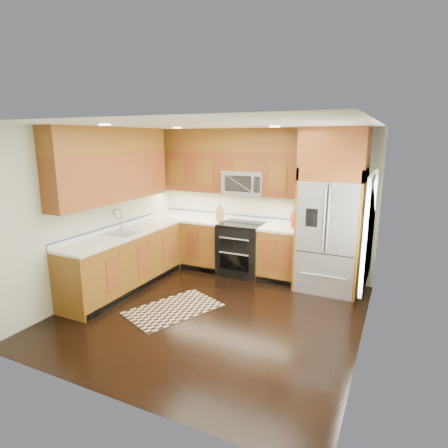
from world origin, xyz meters
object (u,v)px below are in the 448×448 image
at_px(refrigerator, 331,211).
at_px(utensil_crock, 294,221).
at_px(range, 241,249).
at_px(rug, 174,309).
at_px(knife_block, 220,214).

bearing_deg(refrigerator, utensil_crock, 166.21).
bearing_deg(refrigerator, range, 178.60).
height_order(range, rug, range).
xyz_separation_m(knife_block, utensil_crock, (1.37, 0.09, -0.02)).
bearing_deg(rug, refrigerator, 66.66).
bearing_deg(rug, utensil_crock, 80.38).
height_order(rug, knife_block, knife_block).
bearing_deg(range, rug, -99.66).
bearing_deg(range, refrigerator, -1.40).
relative_size(knife_block, utensil_crock, 0.99).
distance_m(range, refrigerator, 1.76).
distance_m(range, knife_block, 0.74).
bearing_deg(utensil_crock, refrigerator, -13.79).
xyz_separation_m(rug, utensil_crock, (1.23, 1.91, 1.04)).
relative_size(range, refrigerator, 0.36).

